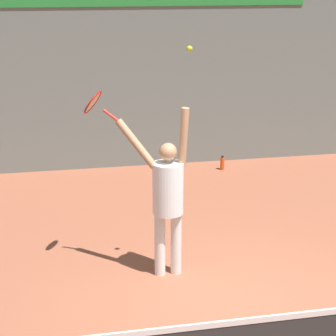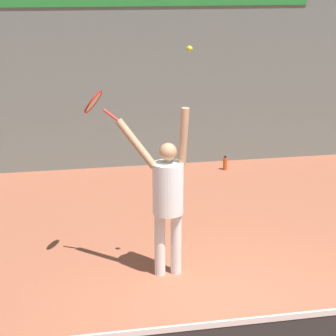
% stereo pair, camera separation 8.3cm
% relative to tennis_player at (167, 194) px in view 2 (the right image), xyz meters
% --- Properties ---
extents(ground_plane, '(18.00, 18.00, 0.00)m').
position_rel_tennis_player_xyz_m(ground_plane, '(0.64, -1.23, -1.03)').
color(ground_plane, '#9E563D').
extents(back_wall, '(18.00, 0.10, 5.00)m').
position_rel_tennis_player_xyz_m(back_wall, '(0.64, 4.45, 1.47)').
color(back_wall, slate).
rests_on(back_wall, ground_plane).
extents(tennis_player, '(0.84, 0.54, 2.06)m').
position_rel_tennis_player_xyz_m(tennis_player, '(0.00, 0.00, 0.00)').
color(tennis_player, white).
rests_on(tennis_player, ground_plane).
extents(tennis_racket, '(0.45, 0.38, 0.36)m').
position_rel_tennis_player_xyz_m(tennis_racket, '(-0.78, 0.41, 1.03)').
color(tennis_racket, red).
extents(tennis_ball, '(0.07, 0.07, 0.07)m').
position_rel_tennis_player_xyz_m(tennis_ball, '(0.23, -0.08, 1.68)').
color(tennis_ball, '#CCDB2D').
extents(water_bottle, '(0.08, 0.08, 0.27)m').
position_rel_tennis_player_xyz_m(water_bottle, '(1.82, 3.85, -0.91)').
color(water_bottle, '#D84C19').
rests_on(water_bottle, ground_plane).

